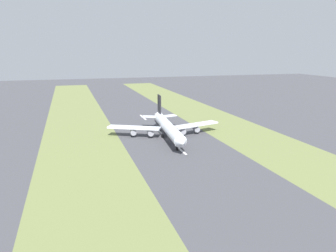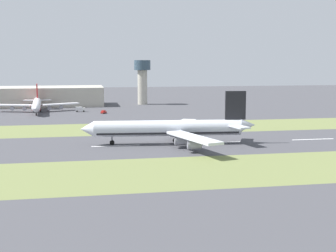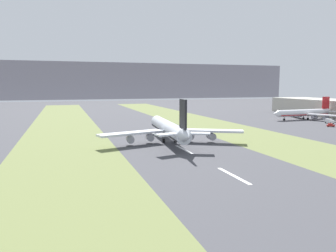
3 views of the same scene
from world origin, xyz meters
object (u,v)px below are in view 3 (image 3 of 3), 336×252
(airplane_parked_apron, at_px, (305,113))
(service_truck, at_px, (329,121))
(terminal_building, at_px, (334,108))
(apron_car, at_px, (331,125))
(airplane_main_jet, at_px, (169,129))

(airplane_parked_apron, xyz_separation_m, service_truck, (-2.63, -26.49, -3.31))
(service_truck, bearing_deg, terminal_building, 43.13)
(airplane_parked_apron, bearing_deg, apron_car, -110.62)
(service_truck, relative_size, apron_car, 1.29)
(terminal_building, bearing_deg, service_truck, -136.87)
(airplane_main_jet, height_order, service_truck, airplane_main_jet)
(service_truck, bearing_deg, apron_car, -132.11)
(terminal_building, relative_size, airplane_parked_apron, 2.14)
(airplane_main_jet, height_order, terminal_building, airplane_main_jet)
(airplane_main_jet, xyz_separation_m, airplane_parked_apron, (126.48, 61.37, -1.04))
(airplane_parked_apron, bearing_deg, terminal_building, 20.99)
(airplane_main_jet, bearing_deg, airplane_parked_apron, 25.89)
(terminal_building, bearing_deg, airplane_parked_apron, -159.01)
(airplane_main_jet, height_order, airplane_parked_apron, airplane_main_jet)
(airplane_parked_apron, distance_m, service_truck, 26.82)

